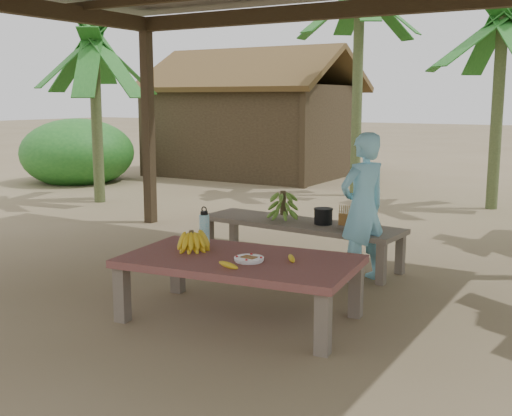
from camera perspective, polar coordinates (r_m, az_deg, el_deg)
The scene contains 16 objects.
ground at distance 5.75m, azimuth -2.48°, elevation -7.76°, with size 80.00×80.00×0.00m, color brown.
work_table at distance 5.03m, azimuth -1.43°, elevation -5.15°, with size 1.90×1.20×0.50m.
bench at distance 6.73m, azimuth 3.88°, elevation -1.69°, with size 2.24×0.76×0.45m.
ripe_banana_bunch at distance 5.26m, azimuth -5.75°, elevation -2.78°, with size 0.30×0.26×0.18m, color yellow, non-canonical shape.
plate at distance 4.89m, azimuth -0.63°, elevation -4.57°, with size 0.23×0.23×0.04m.
loose_banana_front at distance 4.71m, azimuth -2.47°, elevation -5.10°, with size 0.04×0.17×0.04m, color yellow.
loose_banana_side at distance 4.90m, azimuth 3.18°, elevation -4.50°, with size 0.04×0.14×0.04m, color yellow.
water_flask at distance 5.49m, azimuth -4.61°, elevation -1.77°, with size 0.09×0.09×0.32m.
green_banana_stalk at distance 6.80m, azimuth 2.42°, elevation 0.30°, with size 0.29×0.29×0.33m, color #598C2D, non-canonical shape.
cooking_pot at distance 6.60m, azimuth 6.00°, elevation -0.76°, with size 0.19×0.19×0.16m, color black.
skewer_rack at distance 6.39m, azimuth 7.98°, elevation -0.78°, with size 0.18×0.08×0.24m, color #A57F47, non-canonical shape.
woman at distance 6.12m, azimuth 9.48°, elevation 0.04°, with size 0.52×0.34×1.42m, color #7CCDEA.
hut at distance 14.67m, azimuth -0.17°, elevation 7.30°, with size 4.40×3.43×2.85m.
banana_plant_n at distance 10.73m, azimuth 21.02°, elevation 14.11°, with size 1.80×1.80×3.15m.
banana_plant_nw at distance 11.67m, azimuth 9.18°, elevation 17.30°, with size 1.80×1.80×3.80m.
banana_plant_w at distance 11.02m, azimuth -14.20°, elevation 12.80°, with size 1.80×1.80×2.85m.
Camera 1 is at (3.00, -4.59, 1.72)m, focal length 45.00 mm.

